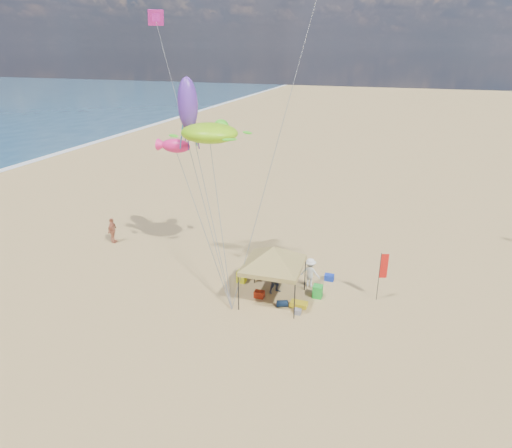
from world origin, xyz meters
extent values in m
plane|color=tan|center=(0.00, 0.00, 0.00)|extent=(280.00, 280.00, 0.00)
cylinder|color=black|center=(-0.31, 3.64, 0.99)|extent=(0.06, 0.06, 1.97)
cylinder|color=black|center=(2.65, 3.76, 0.99)|extent=(0.06, 0.06, 1.97)
cylinder|color=black|center=(-0.18, 0.68, 0.99)|extent=(0.06, 0.06, 1.97)
cylinder|color=black|center=(2.78, 0.81, 0.99)|extent=(0.06, 0.06, 1.97)
cube|color=olive|center=(1.23, 2.22, 2.09)|extent=(3.18, 3.18, 0.24)
pyramid|color=olive|center=(1.23, 2.22, 3.20)|extent=(5.98, 5.98, 0.99)
cylinder|color=black|center=(6.61, 4.01, 1.41)|extent=(0.04, 0.04, 2.82)
cube|color=red|center=(6.81, 4.08, 2.06)|extent=(0.40, 0.15, 1.41)
cube|color=#A8230D|center=(0.46, 2.19, 0.19)|extent=(0.54, 0.38, 0.38)
cube|color=#1430A8|center=(3.79, 5.33, 0.19)|extent=(0.54, 0.38, 0.38)
cylinder|color=black|center=(1.91, 1.70, 0.18)|extent=(0.69, 0.54, 0.36)
cylinder|color=red|center=(-0.53, 5.76, 0.18)|extent=(0.54, 0.69, 0.36)
cube|color=green|center=(3.50, 3.25, 0.35)|extent=(0.50, 0.50, 0.70)
cube|color=#F7FD1C|center=(-1.06, 3.51, 0.35)|extent=(0.50, 0.50, 0.70)
cube|color=slate|center=(2.86, 1.27, 0.14)|extent=(0.34, 0.30, 0.28)
cube|color=yellow|center=(2.77, 1.89, 0.20)|extent=(0.90, 0.50, 0.24)
imported|color=tan|center=(-0.14, 3.92, 0.93)|extent=(0.81, 0.72, 1.85)
imported|color=#3E4455|center=(1.24, 2.99, 0.91)|extent=(1.11, 1.11, 1.82)
imported|color=silver|center=(2.83, 4.30, 0.87)|extent=(1.15, 0.68, 1.75)
imported|color=#B96747|center=(-11.61, 5.95, 0.90)|extent=(0.58, 1.11, 1.80)
ellipsoid|color=#8AD80F|center=(-3.40, 4.88, 8.35)|extent=(3.71, 3.17, 1.11)
ellipsoid|color=#FF207A|center=(-5.79, 5.28, 7.39)|extent=(2.02, 1.35, 0.82)
ellipsoid|color=#5F2EAB|center=(-4.80, 5.18, 9.85)|extent=(1.21, 1.21, 2.96)
cube|color=#CF219E|center=(-10.33, 11.89, 14.70)|extent=(1.16, 1.04, 1.00)
camera|label=1|loc=(7.06, -17.97, 12.92)|focal=31.15mm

